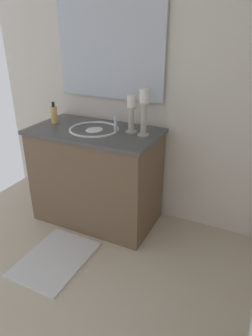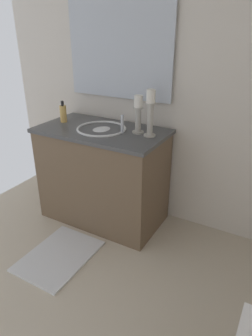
{
  "view_description": "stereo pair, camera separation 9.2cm",
  "coord_description": "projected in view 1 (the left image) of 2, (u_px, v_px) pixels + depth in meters",
  "views": [
    {
      "loc": [
        1.0,
        1.05,
        1.59
      ],
      "look_at": [
        -0.29,
        0.42,
        0.91
      ],
      "focal_mm": 32.68,
      "sensor_mm": 36.0,
      "label": 1
    },
    {
      "loc": [
        0.96,
        1.13,
        1.59
      ],
      "look_at": [
        -0.29,
        0.42,
        0.91
      ],
      "focal_mm": 32.68,
      "sensor_mm": 36.0,
      "label": 2
    }
  ],
  "objects": [
    {
      "name": "candle_holder_short",
      "position": [
        131.0,
        113.0,
        2.3
      ],
      "size": [
        0.09,
        0.09,
        0.29
      ],
      "color": "#B7B2A5",
      "rests_on": "vanity_cabinet"
    },
    {
      "name": "mirror",
      "position": [
        109.0,
        49.0,
        2.41
      ],
      "size": [
        0.02,
        0.94,
        0.76
      ],
      "primitive_type": "cube",
      "color": "silver"
    },
    {
      "name": "wall_left",
      "position": [
        134.0,
        74.0,
        2.45
      ],
      "size": [
        0.04,
        2.68,
        2.45
      ],
      "primitive_type": "cube",
      "color": "silver",
      "rests_on": "ground"
    },
    {
      "name": "candle_holder_tall",
      "position": [
        144.0,
        111.0,
        2.22
      ],
      "size": [
        0.09,
        0.09,
        0.35
      ],
      "color": "#B7B2A5",
      "rests_on": "vanity_cabinet"
    },
    {
      "name": "sink_basin",
      "position": [
        94.0,
        134.0,
        2.44
      ],
      "size": [
        0.4,
        0.4,
        0.24
      ],
      "color": "white",
      "rests_on": "vanity_cabinet"
    },
    {
      "name": "floor",
      "position": [
        45.0,
        306.0,
        1.91
      ],
      "size": [
        2.61,
        2.68,
        0.02
      ],
      "primitive_type": "cube",
      "color": "beige",
      "rests_on": "ground"
    },
    {
      "name": "bath_mat",
      "position": [
        55.0,
        259.0,
        2.27
      ],
      "size": [
        0.6,
        0.44,
        0.02
      ],
      "primitive_type": "cube",
      "color": "silver",
      "rests_on": "ground"
    },
    {
      "name": "vanity_cabinet",
      "position": [
        96.0,
        176.0,
        2.6
      ],
      "size": [
        0.58,
        1.05,
        0.83
      ],
      "color": "brown",
      "rests_on": "ground"
    },
    {
      "name": "soap_bottle",
      "position": [
        54.0,
        115.0,
        2.56
      ],
      "size": [
        0.06,
        0.06,
        0.18
      ],
      "color": "#E5B259",
      "rests_on": "vanity_cabinet"
    }
  ]
}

